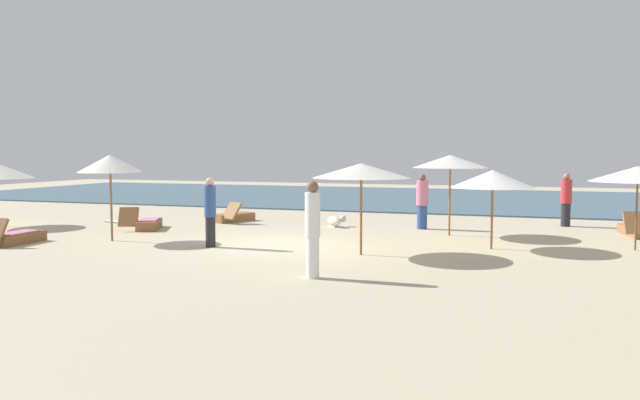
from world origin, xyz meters
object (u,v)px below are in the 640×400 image
object	(u,v)px
person_0	(210,212)
person_4	(566,200)
lounger_3	(147,223)
person_5	(313,228)
lounger_2	(233,217)
dog	(335,221)
umbrella_0	(361,171)
surfboard	(122,222)
umbrella_5	(110,164)
umbrella_4	(450,161)
umbrella_3	(493,179)
lounger_1	(16,237)
umbrella_2	(638,174)
lounger_4	(637,230)
person_1	(422,202)

from	to	relation	value
person_0	person_4	distance (m)	11.52
lounger_3	person_5	xyz separation A→B (m)	(7.39, -5.49, 0.78)
lounger_2	dog	xyz separation A→B (m)	(3.77, -0.30, 0.02)
umbrella_0	surfboard	size ratio (longest dim) A/B	1.17
umbrella_0	lounger_2	bearing A→B (deg)	138.39
umbrella_0	umbrella_5	distance (m)	6.97
umbrella_0	umbrella_4	size ratio (longest dim) A/B	0.99
lounger_2	lounger_3	bearing A→B (deg)	-119.69
lounger_2	surfboard	bearing A→B (deg)	-155.87
umbrella_0	lounger_2	size ratio (longest dim) A/B	1.29
person_4	dog	distance (m)	7.43
umbrella_3	person_4	distance (m)	6.01
lounger_1	person_4	bearing A→B (deg)	32.68
person_5	surfboard	world-z (taller)	person_5
umbrella_2	umbrella_3	xyz separation A→B (m)	(-3.35, -0.94, -0.13)
lounger_4	surfboard	world-z (taller)	lounger_4
person_0	umbrella_2	bearing A→B (deg)	16.20
umbrella_0	umbrella_5	xyz separation A→B (m)	(-6.97, 0.07, 0.12)
surfboard	dog	bearing A→B (deg)	9.66
lounger_1	person_5	xyz separation A→B (m)	(8.82, -1.69, 0.78)
person_0	surfboard	xyz separation A→B (m)	(-5.46, 3.86, -0.87)
person_5	dog	world-z (taller)	person_5
lounger_1	surfboard	distance (m)	5.05
lounger_2	person_1	size ratio (longest dim) A/B	1.04
person_1	surfboard	size ratio (longest dim) A/B	0.87
umbrella_4	dog	xyz separation A→B (m)	(-3.71, 0.88, -1.93)
umbrella_0	surfboard	bearing A→B (deg)	157.94
umbrella_0	person_4	bearing A→B (deg)	57.89
umbrella_4	person_4	size ratio (longest dim) A/B	1.35
person_0	lounger_2	bearing A→B (deg)	111.10
lounger_3	person_0	size ratio (longest dim) A/B	1.00
person_1	lounger_2	bearing A→B (deg)	-179.19
person_0	dog	bearing A→B (deg)	71.56
dog	lounger_3	bearing A→B (deg)	-155.35
umbrella_0	lounger_3	size ratio (longest dim) A/B	1.29
umbrella_2	surfboard	bearing A→B (deg)	176.56
lounger_3	person_5	bearing A→B (deg)	-36.63
umbrella_3	umbrella_5	bearing A→B (deg)	-169.28
umbrella_0	umbrella_4	world-z (taller)	umbrella_4
umbrella_4	umbrella_5	bearing A→B (deg)	-154.34
person_1	lounger_1	bearing A→B (deg)	-144.93
lounger_3	surfboard	distance (m)	2.20
umbrella_2	person_5	xyz separation A→B (m)	(-6.31, -5.79, -0.90)
person_1	surfboard	bearing A→B (deg)	-170.74
umbrella_0	lounger_4	size ratio (longest dim) A/B	1.33
umbrella_5	lounger_2	distance (m)	5.67
umbrella_3	lounger_1	bearing A→B (deg)	-164.99
umbrella_2	person_0	bearing A→B (deg)	-163.80
umbrella_5	lounger_3	world-z (taller)	umbrella_5
person_5	umbrella_4	bearing A→B (deg)	76.86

